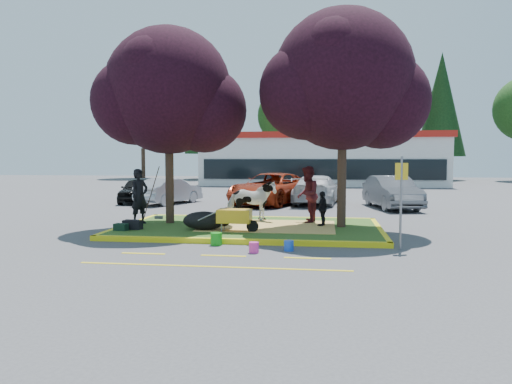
# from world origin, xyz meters

# --- Properties ---
(ground) EXTENTS (90.00, 90.00, 0.00)m
(ground) POSITION_xyz_m (0.00, 0.00, 0.00)
(ground) COLOR #424244
(ground) RESTS_ON ground
(median_island) EXTENTS (8.00, 5.00, 0.15)m
(median_island) POSITION_xyz_m (0.00, 0.00, 0.07)
(median_island) COLOR #2A4917
(median_island) RESTS_ON ground
(curb_near) EXTENTS (8.30, 0.16, 0.15)m
(curb_near) POSITION_xyz_m (0.00, -2.58, 0.07)
(curb_near) COLOR yellow
(curb_near) RESTS_ON ground
(curb_far) EXTENTS (8.30, 0.16, 0.15)m
(curb_far) POSITION_xyz_m (0.00, 2.58, 0.07)
(curb_far) COLOR yellow
(curb_far) RESTS_ON ground
(curb_left) EXTENTS (0.16, 5.30, 0.15)m
(curb_left) POSITION_xyz_m (-4.08, 0.00, 0.07)
(curb_left) COLOR yellow
(curb_left) RESTS_ON ground
(curb_right) EXTENTS (0.16, 5.30, 0.15)m
(curb_right) POSITION_xyz_m (4.08, 0.00, 0.07)
(curb_right) COLOR yellow
(curb_right) RESTS_ON ground
(straw_bedding) EXTENTS (4.20, 3.00, 0.01)m
(straw_bedding) POSITION_xyz_m (0.60, 0.00, 0.15)
(straw_bedding) COLOR #EBC160
(straw_bedding) RESTS_ON median_island
(tree_purple_left) EXTENTS (5.06, 4.20, 6.51)m
(tree_purple_left) POSITION_xyz_m (-2.78, 0.38, 4.36)
(tree_purple_left) COLOR black
(tree_purple_left) RESTS_ON median_island
(tree_purple_right) EXTENTS (5.30, 4.40, 6.82)m
(tree_purple_right) POSITION_xyz_m (2.92, 0.18, 4.56)
(tree_purple_right) COLOR black
(tree_purple_right) RESTS_ON median_island
(fire_lane_stripe_a) EXTENTS (1.10, 0.12, 0.01)m
(fire_lane_stripe_a) POSITION_xyz_m (-2.00, -4.20, 0.00)
(fire_lane_stripe_a) COLOR yellow
(fire_lane_stripe_a) RESTS_ON ground
(fire_lane_stripe_b) EXTENTS (1.10, 0.12, 0.01)m
(fire_lane_stripe_b) POSITION_xyz_m (0.00, -4.20, 0.00)
(fire_lane_stripe_b) COLOR yellow
(fire_lane_stripe_b) RESTS_ON ground
(fire_lane_stripe_c) EXTENTS (1.10, 0.12, 0.01)m
(fire_lane_stripe_c) POSITION_xyz_m (2.00, -4.20, 0.00)
(fire_lane_stripe_c) COLOR yellow
(fire_lane_stripe_c) RESTS_ON ground
(fire_lane_long) EXTENTS (6.00, 0.10, 0.01)m
(fire_lane_long) POSITION_xyz_m (0.00, -5.40, 0.00)
(fire_lane_long) COLOR yellow
(fire_lane_long) RESTS_ON ground
(retail_building) EXTENTS (20.40, 8.40, 4.40)m
(retail_building) POSITION_xyz_m (2.00, 27.98, 2.25)
(retail_building) COLOR silver
(retail_building) RESTS_ON ground
(treeline) EXTENTS (46.58, 7.80, 14.63)m
(treeline) POSITION_xyz_m (1.23, 37.61, 7.73)
(treeline) COLOR black
(treeline) RESTS_ON ground
(cow) EXTENTS (1.80, 1.16, 1.40)m
(cow) POSITION_xyz_m (-0.14, 1.17, 0.85)
(cow) COLOR silver
(cow) RESTS_ON median_island
(calf) EXTENTS (1.42, 0.96, 0.57)m
(calf) POSITION_xyz_m (-1.25, -1.10, 0.43)
(calf) COLOR black
(calf) RESTS_ON median_island
(handler) EXTENTS (0.70, 0.79, 1.82)m
(handler) POSITION_xyz_m (-3.70, -0.03, 1.06)
(handler) COLOR black
(handler) RESTS_ON median_island
(visitor_a) EXTENTS (0.80, 0.99, 1.90)m
(visitor_a) POSITION_xyz_m (1.79, 1.06, 1.10)
(visitor_a) COLOR #481419
(visitor_a) RESTS_ON median_island
(visitor_b) EXTENTS (0.46, 0.71, 1.12)m
(visitor_b) POSITION_xyz_m (2.31, 0.23, 0.71)
(visitor_b) COLOR black
(visitor_b) RESTS_ON median_island
(wheelbarrow) EXTENTS (1.78, 0.60, 0.67)m
(wheelbarrow) POSITION_xyz_m (-0.25, -1.34, 0.61)
(wheelbarrow) COLOR black
(wheelbarrow) RESTS_ON median_island
(gear_bag_dark) EXTENTS (0.58, 0.35, 0.28)m
(gear_bag_dark) POSITION_xyz_m (-3.45, -1.27, 0.29)
(gear_bag_dark) COLOR black
(gear_bag_dark) RESTS_ON median_island
(gear_bag_green) EXTENTS (0.43, 0.30, 0.21)m
(gear_bag_green) POSITION_xyz_m (-3.70, -1.57, 0.26)
(gear_bag_green) COLOR black
(gear_bag_green) RESTS_ON median_island
(sign_post) EXTENTS (0.33, 0.12, 2.38)m
(sign_post) POSITION_xyz_m (4.30, -2.76, 1.46)
(sign_post) COLOR slate
(sign_post) RESTS_ON ground
(bucket_green) EXTENTS (0.39, 0.39, 0.34)m
(bucket_green) POSITION_xyz_m (-0.49, -2.80, 0.17)
(bucket_green) COLOR #179918
(bucket_green) RESTS_ON ground
(bucket_pink) EXTENTS (0.32, 0.32, 0.27)m
(bucket_pink) POSITION_xyz_m (0.67, -3.73, 0.13)
(bucket_pink) COLOR #EC349D
(bucket_pink) RESTS_ON ground
(bucket_blue) EXTENTS (0.32, 0.32, 0.26)m
(bucket_blue) POSITION_xyz_m (1.50, -3.34, 0.13)
(bucket_blue) COLOR blue
(bucket_blue) RESTS_ON ground
(car_black) EXTENTS (2.14, 3.99, 1.29)m
(car_black) POSITION_xyz_m (-7.27, 8.96, 0.65)
(car_black) COLOR black
(car_black) RESTS_ON ground
(car_silver) EXTENTS (2.66, 4.20, 1.31)m
(car_silver) POSITION_xyz_m (-5.43, 8.49, 0.65)
(car_silver) COLOR #9A9CA2
(car_silver) RESTS_ON ground
(car_red) EXTENTS (4.44, 6.21, 1.57)m
(car_red) POSITION_xyz_m (-0.28, 8.86, 0.79)
(car_red) COLOR maroon
(car_red) RESTS_ON ground
(car_white) EXTENTS (2.63, 5.22, 1.45)m
(car_white) POSITION_xyz_m (1.96, 9.47, 0.73)
(car_white) COLOR silver
(car_white) RESTS_ON ground
(car_grey) EXTENTS (2.43, 4.76, 1.50)m
(car_grey) POSITION_xyz_m (5.41, 7.76, 0.75)
(car_grey) COLOR #595C61
(car_grey) RESTS_ON ground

